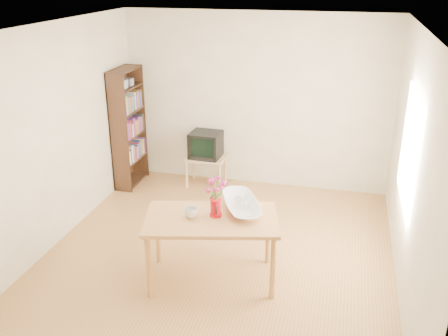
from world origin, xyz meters
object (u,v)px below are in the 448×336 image
(table, at_px, (212,225))
(mug, at_px, (191,213))
(bowl, at_px, (241,187))
(pitcher, at_px, (216,208))
(television, at_px, (206,144))

(table, relative_size, mug, 10.91)
(table, bearing_deg, bowl, 35.50)
(pitcher, relative_size, television, 0.43)
(pitcher, height_order, mug, pitcher)
(mug, height_order, television, mug)
(pitcher, height_order, bowl, bowl)
(bowl, relative_size, television, 1.11)
(pitcher, distance_m, bowl, 0.36)
(pitcher, relative_size, bowl, 0.39)
(table, distance_m, mug, 0.25)
(table, height_order, mug, mug)
(mug, relative_size, television, 0.29)
(pitcher, bearing_deg, bowl, 27.74)
(bowl, distance_m, television, 2.40)
(table, xyz_separation_m, pitcher, (0.03, 0.06, 0.17))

